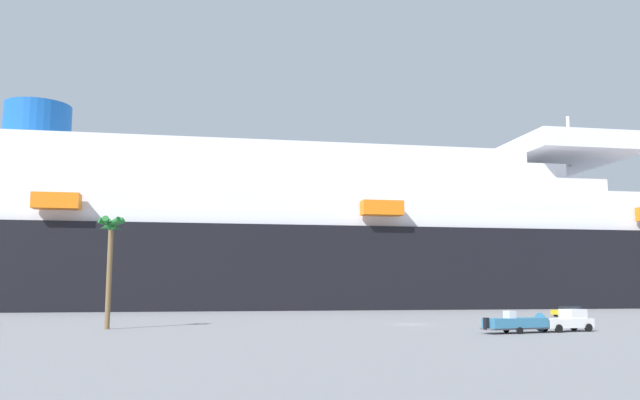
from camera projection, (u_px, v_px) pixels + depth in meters
ground_plane at (357, 314)px, 107.05m from camera, size 600.00×600.00×0.00m
cruise_ship at (245, 242)px, 139.38m from camera, size 302.03×46.35×52.60m
pickup_truck at (567, 321)px, 65.50m from camera, size 5.91×3.29×2.20m
small_boat_on_trailer at (521, 323)px, 63.38m from camera, size 8.75×3.59×2.15m
palm_tree at (111, 239)px, 70.28m from camera, size 3.01×2.72×12.05m
parked_car_yellow_taxi at (569, 311)px, 97.74m from camera, size 4.82×2.42×1.58m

